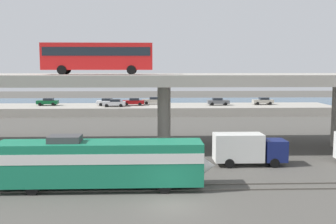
% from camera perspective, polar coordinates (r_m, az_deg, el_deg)
% --- Properties ---
extents(ground_plane, '(260.00, 260.00, 0.00)m').
position_cam_1_polar(ground_plane, '(28.42, 0.66, -12.89)').
color(ground_plane, '#4C4944').
extents(rail_strip_near, '(110.00, 0.12, 0.12)m').
position_cam_1_polar(rail_strip_near, '(31.50, 0.36, -10.83)').
color(rail_strip_near, '#59544C').
rests_on(rail_strip_near, ground_plane).
extents(rail_strip_far, '(110.00, 0.12, 0.12)m').
position_cam_1_polar(rail_strip_far, '(32.92, 0.24, -10.07)').
color(rail_strip_far, '#59544C').
rests_on(rail_strip_far, ground_plane).
extents(train_locomotive, '(16.57, 3.04, 4.18)m').
position_cam_1_polar(train_locomotive, '(31.79, -7.96, -6.76)').
color(train_locomotive, '#197A56').
rests_on(train_locomotive, ground_plane).
extents(highway_overpass, '(96.00, 12.67, 8.50)m').
position_cam_1_polar(highway_overpass, '(46.85, -0.56, 4.28)').
color(highway_overpass, '#9E998E').
rests_on(highway_overpass, ground_plane).
extents(transit_bus_on_overpass, '(12.00, 2.68, 3.40)m').
position_cam_1_polar(transit_bus_on_overpass, '(46.14, -9.74, 7.74)').
color(transit_bus_on_overpass, red).
rests_on(transit_bus_on_overpass, highway_overpass).
extents(service_truck_west, '(6.80, 2.46, 3.04)m').
position_cam_1_polar(service_truck_west, '(39.80, 10.96, -4.97)').
color(service_truck_west, navy).
rests_on(service_truck_west, ground_plane).
extents(pier_parking_lot, '(69.10, 11.58, 1.60)m').
position_cam_1_polar(pier_parking_lot, '(82.26, -1.27, 0.37)').
color(pier_parking_lot, '#9E998E').
rests_on(pier_parking_lot, ground_plane).
extents(parked_car_0, '(4.69, 1.89, 1.50)m').
position_cam_1_polar(parked_car_0, '(82.38, -8.29, 1.41)').
color(parked_car_0, silver).
rests_on(parked_car_0, pier_parking_lot).
extents(parked_car_1, '(4.37, 1.93, 1.50)m').
position_cam_1_polar(parked_car_1, '(79.92, -7.47, 1.27)').
color(parked_car_1, '#B7B7BC').
rests_on(parked_car_1, pier_parking_lot).
extents(parked_car_2, '(4.33, 2.00, 1.50)m').
position_cam_1_polar(parked_car_2, '(83.22, 6.97, 1.48)').
color(parked_car_2, '#515459').
rests_on(parked_car_2, pier_parking_lot).
extents(parked_car_3, '(4.64, 1.96, 1.50)m').
position_cam_1_polar(parked_car_3, '(84.93, -2.00, 1.62)').
color(parked_car_3, '#9E998C').
rests_on(parked_car_3, pier_parking_lot).
extents(parked_car_4, '(4.13, 1.90, 1.50)m').
position_cam_1_polar(parked_car_4, '(85.32, -16.37, 1.39)').
color(parked_car_4, '#0C4C26').
rests_on(parked_car_4, pier_parking_lot).
extents(parked_car_5, '(4.12, 1.92, 1.50)m').
position_cam_1_polar(parked_car_5, '(86.03, 13.06, 1.52)').
color(parked_car_5, '#9E998C').
rests_on(parked_car_5, pier_parking_lot).
extents(parked_car_6, '(4.31, 2.00, 1.50)m').
position_cam_1_polar(parked_car_6, '(82.40, -4.81, 1.46)').
color(parked_car_6, maroon).
rests_on(parked_car_6, pier_parking_lot).
extents(harbor_water, '(140.00, 36.00, 0.01)m').
position_cam_1_polar(harbor_water, '(105.23, -1.48, 1.24)').
color(harbor_water, '#2D5170').
rests_on(harbor_water, ground_plane).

